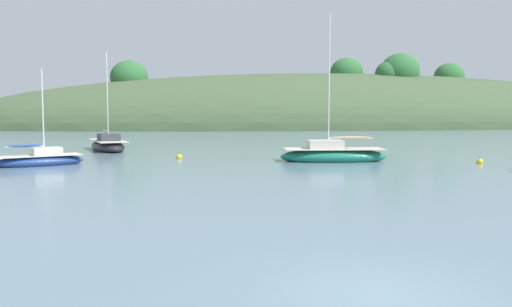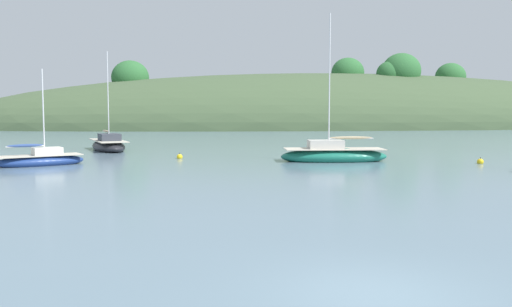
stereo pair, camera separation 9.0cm
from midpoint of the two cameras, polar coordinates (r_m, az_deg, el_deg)
ground_plane at (r=11.65m, az=12.70°, el=-14.14°), size 400.00×400.00×0.00m
far_shoreline_hill at (r=108.94m, az=8.32°, el=2.80°), size 150.00×36.00×25.03m
sailboat_blue_center at (r=38.89m, az=8.20°, el=-0.14°), size 7.77×3.12×10.65m
sailboat_red_portside at (r=38.50m, az=-21.63°, el=-0.63°), size 5.89×4.26×6.55m
sailboat_yellow_far at (r=50.32m, az=-15.21°, el=0.84°), size 4.81×8.04×9.04m
mooring_buoy_inner at (r=41.03m, az=-7.98°, el=-0.35°), size 0.44×0.44×0.54m
mooring_buoy_outer at (r=39.97m, az=22.60°, el=-0.81°), size 0.44×0.44×0.54m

